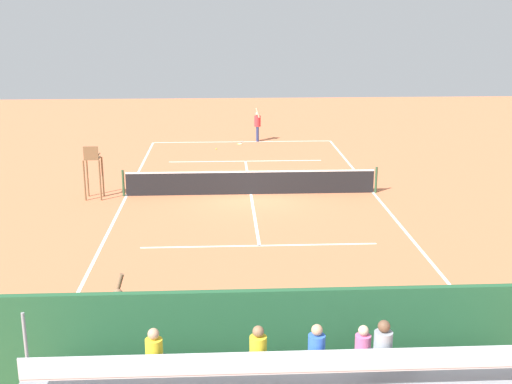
{
  "coord_description": "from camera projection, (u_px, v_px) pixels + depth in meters",
  "views": [
    {
      "loc": [
        1.13,
        25.8,
        7.24
      ],
      "look_at": [
        0.0,
        4.0,
        1.2
      ],
      "focal_mm": 46.54,
      "sensor_mm": 36.0,
      "label": 1
    }
  ],
  "objects": [
    {
      "name": "ground_plane",
      "position": [
        251.0,
        194.0,
        26.82
      ],
      "size": [
        60.0,
        60.0,
        0.0
      ],
      "primitive_type": "plane",
      "color": "#CC7047"
    },
    {
      "name": "court_line_markings",
      "position": [
        251.0,
        194.0,
        26.85
      ],
      "size": [
        10.1,
        22.2,
        0.01
      ],
      "color": "white",
      "rests_on": "ground"
    },
    {
      "name": "tennis_net",
      "position": [
        251.0,
        182.0,
        26.68
      ],
      "size": [
        10.3,
        0.1,
        1.07
      ],
      "color": "black",
      "rests_on": "ground"
    },
    {
      "name": "backdrop_wall",
      "position": [
        282.0,
        337.0,
        13.08
      ],
      "size": [
        18.0,
        0.16,
        2.0
      ],
      "primitive_type": "cube",
      "color": "#235633",
      "rests_on": "ground"
    },
    {
      "name": "bleacher_stand",
      "position": [
        289.0,
        377.0,
        11.8
      ],
      "size": [
        9.06,
        2.4,
        2.48
      ],
      "color": "gray",
      "rests_on": "ground"
    },
    {
      "name": "umpire_chair",
      "position": [
        93.0,
        166.0,
        25.85
      ],
      "size": [
        0.67,
        0.67,
        2.14
      ],
      "color": "brown",
      "rests_on": "ground"
    },
    {
      "name": "courtside_bench",
      "position": [
        397.0,
        336.0,
        14.02
      ],
      "size": [
        1.8,
        0.4,
        0.93
      ],
      "color": "#9E754C",
      "rests_on": "ground"
    },
    {
      "name": "equipment_bag",
      "position": [
        313.0,
        357.0,
        13.91
      ],
      "size": [
        0.9,
        0.36,
        0.36
      ],
      "primitive_type": "cube",
      "color": "#B22D2D",
      "rests_on": "ground"
    },
    {
      "name": "tennis_player",
      "position": [
        257.0,
        123.0,
        37.3
      ],
      "size": [
        0.37,
        0.53,
        1.93
      ],
      "color": "navy",
      "rests_on": "ground"
    },
    {
      "name": "tennis_racket",
      "position": [
        240.0,
        144.0,
        36.76
      ],
      "size": [
        0.38,
        0.59,
        0.03
      ],
      "color": "black",
      "rests_on": "ground"
    },
    {
      "name": "tennis_ball_near",
      "position": [
        216.0,
        149.0,
        35.37
      ],
      "size": [
        0.07,
        0.07,
        0.07
      ],
      "primitive_type": "sphere",
      "color": "#CCDB33",
      "rests_on": "ground"
    },
    {
      "name": "line_judge",
      "position": [
        119.0,
        318.0,
        13.82
      ],
      "size": [
        0.37,
        0.53,
        1.93
      ],
      "color": "#232328",
      "rests_on": "ground"
    }
  ]
}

